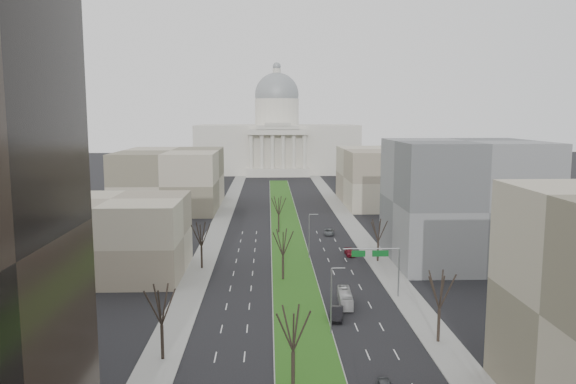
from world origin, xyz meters
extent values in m
plane|color=black|center=(0.00, 120.00, 0.00)|extent=(600.00, 600.00, 0.00)
cube|color=#999993|center=(0.00, 119.00, 0.07)|extent=(8.00, 222.00, 0.15)
cube|color=#205316|center=(0.00, 119.00, 0.17)|extent=(7.70, 221.70, 0.06)
cube|color=gray|center=(-17.50, 95.00, 0.07)|extent=(5.00, 330.00, 0.15)
cube|color=gray|center=(17.50, 95.00, 0.07)|extent=(5.00, 330.00, 0.15)
cube|color=beige|center=(0.00, 270.00, 12.00)|extent=(80.00, 40.00, 24.00)
cube|color=beige|center=(0.00, 247.00, 2.00)|extent=(30.00, 6.00, 4.00)
cube|color=beige|center=(0.00, 247.00, 21.00)|extent=(28.00, 5.00, 2.50)
cube|color=beige|center=(0.00, 247.00, 23.00)|extent=(20.00, 5.00, 1.80)
cube|color=beige|center=(0.00, 247.00, 24.60)|extent=(12.00, 5.00, 1.60)
cylinder|color=beige|center=(0.00, 270.00, 30.00)|extent=(22.00, 22.00, 14.00)
sphere|color=gray|center=(0.00, 270.00, 39.00)|extent=(22.00, 22.00, 22.00)
cylinder|color=beige|center=(0.00, 270.00, 50.00)|extent=(4.00, 4.00, 4.00)
sphere|color=gray|center=(0.00, 270.00, 53.00)|extent=(4.00, 4.00, 4.00)
cylinder|color=beige|center=(-12.50, 247.00, 12.00)|extent=(2.00, 2.00, 16.00)
cylinder|color=beige|center=(-7.50, 247.00, 12.00)|extent=(2.00, 2.00, 16.00)
cylinder|color=beige|center=(-2.50, 247.00, 12.00)|extent=(2.00, 2.00, 16.00)
cylinder|color=beige|center=(2.50, 247.00, 12.00)|extent=(2.00, 2.00, 16.00)
cylinder|color=beige|center=(7.50, 247.00, 12.00)|extent=(2.00, 2.00, 16.00)
cylinder|color=beige|center=(12.50, 247.00, 12.00)|extent=(2.00, 2.00, 16.00)
cube|color=gray|center=(-33.00, 85.00, 7.00)|extent=(26.00, 22.00, 14.00)
cube|color=slate|center=(34.00, 92.00, 12.00)|extent=(28.00, 26.00, 24.00)
cube|color=#77705C|center=(-35.00, 160.00, 9.00)|extent=(30.00, 40.00, 18.00)
cube|color=gray|center=(35.00, 165.00, 9.00)|extent=(30.00, 40.00, 18.00)
cylinder|color=black|center=(-17.20, 48.00, 2.16)|extent=(0.40, 0.40, 4.32)
cylinder|color=black|center=(-17.20, 88.00, 2.11)|extent=(0.40, 0.40, 4.22)
cylinder|color=black|center=(17.20, 52.00, 2.21)|extent=(0.40, 0.40, 4.42)
cylinder|color=black|center=(17.20, 92.00, 2.02)|extent=(0.40, 0.40, 4.03)
cylinder|color=black|center=(-2.00, 40.00, 2.16)|extent=(0.40, 0.40, 4.32)
cylinder|color=black|center=(-2.00, 80.00, 2.16)|extent=(0.40, 0.40, 4.32)
cylinder|color=black|center=(-2.00, 120.00, 2.16)|extent=(0.40, 0.40, 4.32)
cylinder|color=gray|center=(3.70, 55.00, 4.50)|extent=(0.20, 0.20, 9.00)
cylinder|color=gray|center=(4.60, 55.00, 9.10)|extent=(1.80, 0.12, 0.12)
cylinder|color=gray|center=(3.70, 95.00, 4.50)|extent=(0.20, 0.20, 9.00)
cylinder|color=gray|center=(4.60, 95.00, 9.10)|extent=(1.80, 0.12, 0.12)
cylinder|color=gray|center=(16.20, 70.00, 4.00)|extent=(0.24, 0.24, 8.00)
cylinder|color=gray|center=(11.70, 70.00, 8.00)|extent=(9.00, 0.18, 0.18)
cube|color=#0C591E|center=(13.20, 70.08, 7.20)|extent=(2.60, 0.08, 1.00)
cube|color=#0C591E|center=(9.70, 70.08, 7.20)|extent=(2.20, 0.08, 1.00)
imported|color=black|center=(5.20, 60.77, 0.83)|extent=(2.55, 5.23, 1.65)
imported|color=maroon|center=(12.33, 97.05, 0.64)|extent=(1.94, 4.46, 1.28)
imported|color=#575B5F|center=(10.25, 117.64, 0.67)|extent=(2.80, 5.09, 1.35)
imported|color=silver|center=(7.19, 66.68, 1.11)|extent=(2.29, 8.06, 2.22)
camera|label=1|loc=(-4.52, -16.00, 28.97)|focal=35.00mm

